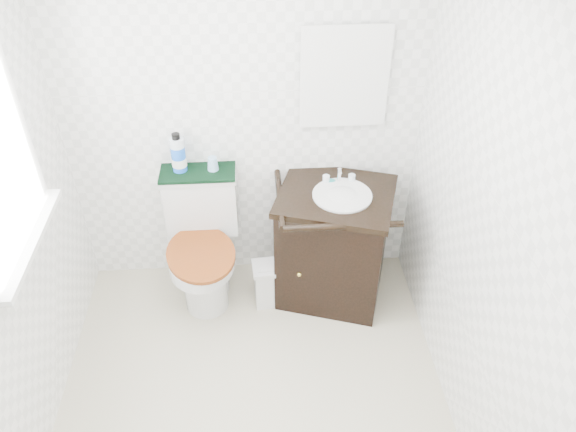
{
  "coord_description": "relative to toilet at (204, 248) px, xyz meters",
  "views": [
    {
      "loc": [
        0.07,
        -1.86,
        2.8
      ],
      "look_at": [
        0.24,
        0.75,
        0.78
      ],
      "focal_mm": 35.0,
      "sensor_mm": 36.0,
      "label": 1
    }
  ],
  "objects": [
    {
      "name": "wall_back",
      "position": [
        0.3,
        0.24,
        0.82
      ],
      "size": [
        2.4,
        0.0,
        2.4
      ],
      "primitive_type": "plane",
      "rotation": [
        1.57,
        0.0,
        0.0
      ],
      "color": "white",
      "rests_on": "ground"
    },
    {
      "name": "trash_bin",
      "position": [
        0.42,
        -0.14,
        -0.22
      ],
      "size": [
        0.24,
        0.19,
        0.32
      ],
      "color": "silver",
      "rests_on": "floor"
    },
    {
      "name": "mirror",
      "position": [
        0.9,
        0.21,
        1.07
      ],
      "size": [
        0.5,
        0.02,
        0.6
      ],
      "primitive_type": "cube",
      "color": "silver",
      "rests_on": "wall_back"
    },
    {
      "name": "soap_bar",
      "position": [
        0.82,
        0.06,
        0.45
      ],
      "size": [
        0.08,
        0.05,
        0.02
      ],
      "primitive_type": "ellipsoid",
      "color": "#197877",
      "rests_on": "vanity"
    },
    {
      "name": "cup",
      "position": [
        0.1,
        0.14,
        0.56
      ],
      "size": [
        0.07,
        0.07,
        0.09
      ],
      "primitive_type": "cone",
      "color": "#84B0D8",
      "rests_on": "towel"
    },
    {
      "name": "vanity",
      "position": [
        0.85,
        -0.06,
        0.05
      ],
      "size": [
        0.84,
        0.78,
        0.92
      ],
      "color": "black",
      "rests_on": "floor"
    },
    {
      "name": "toilet",
      "position": [
        0.0,
        0.0,
        0.0
      ],
      "size": [
        0.51,
        0.69,
        0.88
      ],
      "color": "silver",
      "rests_on": "floor"
    },
    {
      "name": "mouthwash_bottle",
      "position": [
        -0.11,
        0.15,
        0.63
      ],
      "size": [
        0.09,
        0.09,
        0.26
      ],
      "color": "blue",
      "rests_on": "towel"
    },
    {
      "name": "towel",
      "position": [
        0.0,
        0.13,
        0.5
      ],
      "size": [
        0.47,
        0.22,
        0.02
      ],
      "primitive_type": "cube",
      "color": "black",
      "rests_on": "toilet"
    },
    {
      "name": "floor",
      "position": [
        0.3,
        -0.96,
        -0.38
      ],
      "size": [
        2.4,
        2.4,
        0.0
      ],
      "primitive_type": "plane",
      "color": "beige",
      "rests_on": "ground"
    },
    {
      "name": "wall_right",
      "position": [
        1.4,
        -0.96,
        0.82
      ],
      "size": [
        0.0,
        2.4,
        2.4
      ],
      "primitive_type": "plane",
      "rotation": [
        1.57,
        0.0,
        -1.57
      ],
      "color": "white",
      "rests_on": "ground"
    }
  ]
}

